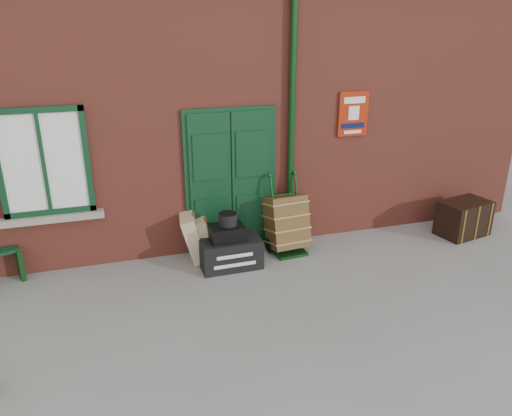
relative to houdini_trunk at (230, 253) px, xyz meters
name	(u,v)px	position (x,y,z in m)	size (l,w,h in m)	color
ground	(280,290)	(0.48, -0.87, -0.22)	(80.00, 80.00, 0.00)	gray
station_building	(218,93)	(0.47, 2.62, 1.94)	(10.30, 4.30, 4.36)	brown
houdini_trunk	(230,253)	(0.00, 0.00, 0.00)	(0.89, 0.49, 0.44)	black
strongbox	(227,233)	(-0.05, 0.00, 0.33)	(0.49, 0.36, 0.22)	black
hatbox	(228,219)	(-0.02, 0.03, 0.53)	(0.27, 0.27, 0.18)	black
suitcase_back	(193,237)	(-0.48, 0.38, 0.15)	(0.20, 0.51, 0.72)	tan
suitcase_front	(205,239)	(-0.30, 0.38, 0.10)	(0.18, 0.46, 0.61)	tan
porter_trolley	(287,223)	(0.98, 0.27, 0.25)	(0.64, 0.69, 1.22)	#0D3512
dark_trunk	(464,218)	(4.06, -0.03, 0.08)	(0.82, 0.54, 0.60)	black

